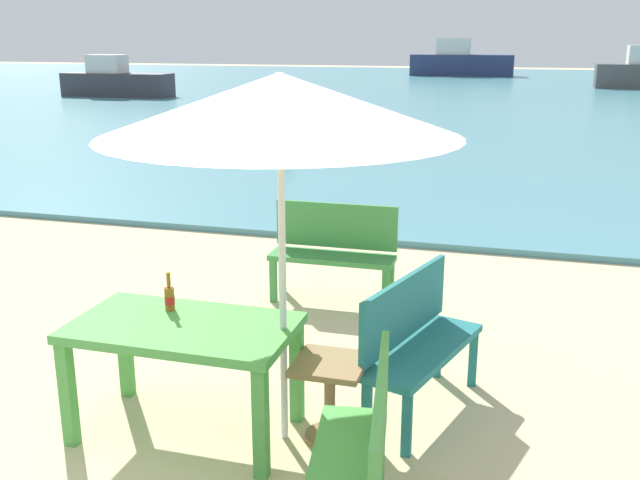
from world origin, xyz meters
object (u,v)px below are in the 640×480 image
(picnic_table_green, at_px, (184,340))
(boat_fishing_trawler, at_px, (461,62))
(patio_umbrella, at_px, (280,105))
(boat_ferry, at_px, (116,82))
(bench_green_left, at_px, (334,247))
(side_table_wood, at_px, (330,388))
(bench_teal_center, at_px, (416,337))
(bench_green_right, at_px, (360,457))
(beer_bottle_amber, at_px, (169,297))
(swimmer_person, at_px, (287,155))

(picnic_table_green, xyz_separation_m, boat_fishing_trawler, (-2.33, 43.53, 0.26))
(patio_umbrella, bearing_deg, boat_ferry, 123.31)
(bench_green_left, bearing_deg, side_table_wood, -75.67)
(picnic_table_green, relative_size, boat_ferry, 0.30)
(bench_teal_center, xyz_separation_m, bench_green_left, (-1.09, 1.93, 0.00))
(picnic_table_green, height_order, boat_ferry, boat_ferry)
(side_table_wood, bearing_deg, picnic_table_green, -169.20)
(boat_fishing_trawler, bearing_deg, bench_green_right, -85.29)
(picnic_table_green, bearing_deg, bench_green_left, 83.89)
(beer_bottle_amber, xyz_separation_m, bench_teal_center, (1.55, 0.52, -0.31))
(bench_green_right, bearing_deg, picnic_table_green, 148.60)
(bench_teal_center, bearing_deg, side_table_wood, -131.21)
(beer_bottle_amber, distance_m, bench_teal_center, 1.67)
(patio_umbrella, distance_m, swimmer_person, 10.13)
(patio_umbrella, distance_m, bench_teal_center, 1.84)
(picnic_table_green, bearing_deg, beer_bottle_amber, 134.25)
(bench_green_right, bearing_deg, bench_teal_center, 88.29)
(bench_green_right, height_order, boat_ferry, boat_ferry)
(bench_teal_center, bearing_deg, boat_ferry, 125.29)
(swimmer_person, bearing_deg, side_table_wood, -69.92)
(boat_ferry, bearing_deg, bench_green_right, -56.53)
(boat_ferry, bearing_deg, bench_teal_center, -54.71)
(patio_umbrella, xyz_separation_m, boat_ferry, (-15.15, 23.06, -1.43))
(side_table_wood, bearing_deg, bench_green_right, -67.05)
(beer_bottle_amber, distance_m, boat_fishing_trawler, 43.40)
(side_table_wood, bearing_deg, bench_teal_center, 48.79)
(side_table_wood, relative_size, bench_green_left, 0.45)
(boat_fishing_trawler, relative_size, boat_ferry, 1.37)
(bench_green_right, bearing_deg, beer_bottle_amber, 146.56)
(bench_teal_center, bearing_deg, swimmer_person, 113.74)
(boat_ferry, bearing_deg, picnic_table_green, -57.91)
(side_table_wood, distance_m, bench_green_right, 1.09)
(swimmer_person, height_order, boat_ferry, boat_ferry)
(beer_bottle_amber, height_order, patio_umbrella, patio_umbrella)
(bench_green_right, bearing_deg, boat_ferry, 123.47)
(side_table_wood, height_order, swimmer_person, side_table_wood)
(bench_green_left, height_order, boat_fishing_trawler, boat_fishing_trawler)
(beer_bottle_amber, xyz_separation_m, boat_fishing_trawler, (-2.15, 43.35, 0.06))
(bench_green_right, xyz_separation_m, boat_ferry, (-15.85, 23.98, 0.14))
(side_table_wood, height_order, boat_ferry, boat_ferry)
(picnic_table_green, relative_size, swimmer_person, 3.41)
(side_table_wood, xyz_separation_m, swimmer_person, (-3.43, 9.37, -0.11))
(beer_bottle_amber, bearing_deg, picnic_table_green, -45.75)
(bench_green_left, xyz_separation_m, boat_fishing_trawler, (-2.61, 40.90, 0.37))
(swimmer_person, height_order, boat_fishing_trawler, boat_fishing_trawler)
(swimmer_person, bearing_deg, patio_umbrella, -71.57)
(patio_umbrella, xyz_separation_m, boat_fishing_trawler, (-2.96, 43.43, -1.21))
(swimmer_person, relative_size, boat_ferry, 0.09)
(bench_green_left, xyz_separation_m, bench_green_right, (1.05, -3.45, 0.00))
(boat_fishing_trawler, bearing_deg, beer_bottle_amber, -87.17)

